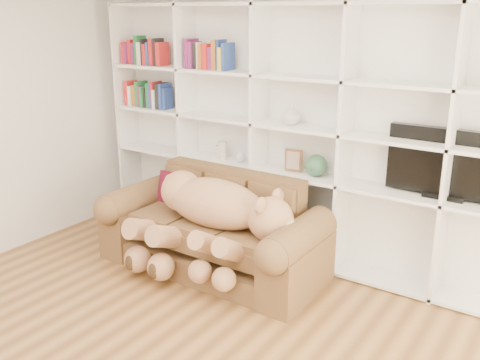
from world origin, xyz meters
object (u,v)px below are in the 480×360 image
Objects in this scene: teddy_bear at (210,215)px; gift_box at (281,283)px; sofa at (214,234)px; tv at (448,164)px.

teddy_bear reaches higher than gift_box.
sofa is 1.43× the size of teddy_bear.
teddy_bear is 2.02m from tv.
teddy_bear is at bearing -154.51° from tv.
gift_box is at bearing -10.64° from sofa.
sofa is 0.85m from gift_box.
sofa is 2.12m from tv.
tv is (1.75, 0.84, 0.54)m from teddy_bear.
gift_box is (0.81, -0.15, -0.20)m from sofa.
tv is at bearing 38.00° from gift_box.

